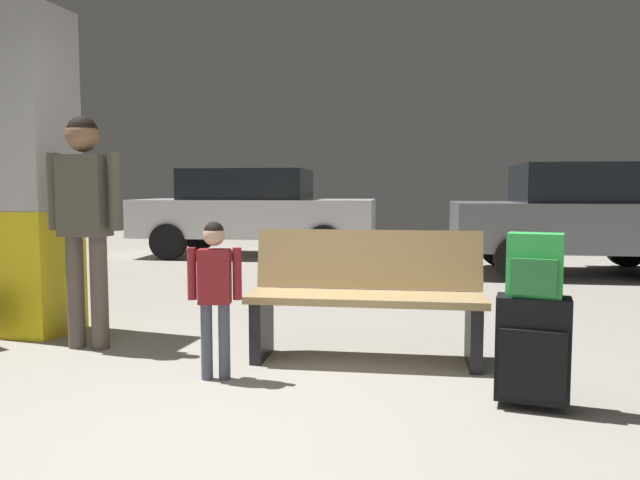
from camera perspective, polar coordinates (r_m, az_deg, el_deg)
The scene contains 9 objects.
ground_plane at distance 6.69m, azimuth 3.59°, elevation -5.75°, with size 18.00×18.00×0.10m, color gray.
structural_pillar at distance 5.46m, azimuth -25.40°, elevation 5.56°, with size 0.57×0.57×2.61m.
bench at distance 4.23m, azimuth 4.33°, elevation -5.22°, with size 1.65×0.69×0.89m.
suitcase at distance 3.51m, azimuth 19.24°, elevation -9.62°, with size 0.40×0.26×0.60m.
backpack_bright at distance 3.42m, azimuth 19.44°, elevation -2.30°, with size 0.30×0.23×0.34m.
child at distance 3.79m, azimuth -9.84°, elevation -3.98°, with size 0.32×0.19×0.98m.
adult at distance 4.76m, azimuth -21.15°, elevation 2.96°, with size 0.58×0.24×1.70m.
parked_car_near at distance 9.12m, azimuth 25.10°, elevation 2.03°, with size 4.25×2.12×1.51m.
parked_car_far at distance 10.73m, azimuth -6.19°, elevation 2.81°, with size 4.27×2.18×1.51m.
Camera 1 is at (1.20, -2.47, 1.18)m, focal length 34.23 mm.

